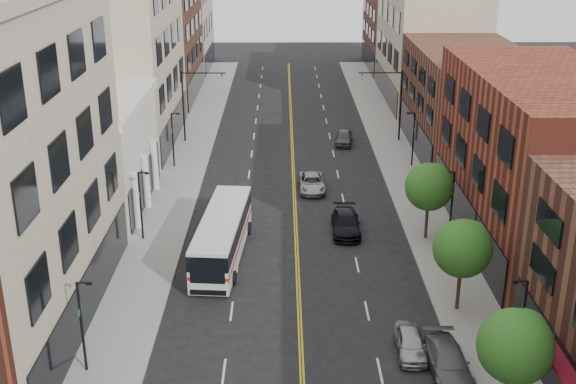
{
  "coord_description": "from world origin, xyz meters",
  "views": [
    {
      "loc": [
        -0.95,
        -23.17,
        21.85
      ],
      "look_at": [
        -0.62,
        20.58,
        5.0
      ],
      "focal_mm": 45.0,
      "sensor_mm": 36.0,
      "label": 1
    }
  ],
  "objects_px": {
    "car_parked_far": "(410,343)",
    "car_lane_c": "(344,138)",
    "car_lane_b": "(312,183)",
    "city_bus": "(222,233)",
    "car_lane_behind": "(230,204)",
    "car_lane_a": "(346,223)",
    "car_parked_mid": "(448,362)"
  },
  "relations": [
    {
      "from": "car_parked_far",
      "to": "car_lane_c",
      "type": "xyz_separation_m",
      "value": [
        -0.53,
        37.56,
        0.06
      ]
    },
    {
      "from": "car_lane_b",
      "to": "city_bus",
      "type": "bearing_deg",
      "value": -118.72
    },
    {
      "from": "car_lane_behind",
      "to": "car_lane_b",
      "type": "height_order",
      "value": "car_lane_behind"
    },
    {
      "from": "car_lane_behind",
      "to": "car_lane_b",
      "type": "relative_size",
      "value": 0.88
    },
    {
      "from": "city_bus",
      "to": "car_lane_c",
      "type": "relative_size",
      "value": 2.9
    },
    {
      "from": "car_lane_a",
      "to": "car_lane_b",
      "type": "relative_size",
      "value": 1.06
    },
    {
      "from": "city_bus",
      "to": "car_lane_c",
      "type": "distance_m",
      "value": 27.87
    },
    {
      "from": "car_parked_mid",
      "to": "car_lane_a",
      "type": "distance_m",
      "value": 17.93
    },
    {
      "from": "car_lane_behind",
      "to": "car_lane_c",
      "type": "bearing_deg",
      "value": -126.04
    },
    {
      "from": "car_parked_far",
      "to": "car_lane_c",
      "type": "distance_m",
      "value": 37.56
    },
    {
      "from": "car_parked_far",
      "to": "car_parked_mid",
      "type": "bearing_deg",
      "value": -47.14
    },
    {
      "from": "car_lane_behind",
      "to": "city_bus",
      "type": "bearing_deg",
      "value": 84.35
    },
    {
      "from": "car_lane_behind",
      "to": "car_lane_b",
      "type": "distance_m",
      "value": 8.21
    },
    {
      "from": "car_parked_far",
      "to": "car_lane_behind",
      "type": "height_order",
      "value": "car_lane_behind"
    },
    {
      "from": "city_bus",
      "to": "car_parked_far",
      "type": "distance_m",
      "value": 15.99
    },
    {
      "from": "car_parked_mid",
      "to": "car_lane_b",
      "type": "bearing_deg",
      "value": 101.09
    },
    {
      "from": "car_parked_mid",
      "to": "car_lane_a",
      "type": "bearing_deg",
      "value": 100.47
    },
    {
      "from": "city_bus",
      "to": "car_lane_behind",
      "type": "relative_size",
      "value": 2.84
    },
    {
      "from": "car_lane_c",
      "to": "car_lane_a",
      "type": "bearing_deg",
      "value": -86.69
    },
    {
      "from": "car_parked_far",
      "to": "car_lane_b",
      "type": "height_order",
      "value": "car_lane_b"
    },
    {
      "from": "car_lane_b",
      "to": "car_lane_a",
      "type": "bearing_deg",
      "value": -77.6
    },
    {
      "from": "car_lane_a",
      "to": "car_lane_c",
      "type": "height_order",
      "value": "car_lane_a"
    },
    {
      "from": "car_parked_mid",
      "to": "car_lane_c",
      "type": "relative_size",
      "value": 1.17
    },
    {
      "from": "city_bus",
      "to": "car_lane_b",
      "type": "relative_size",
      "value": 2.5
    },
    {
      "from": "city_bus",
      "to": "car_lane_a",
      "type": "distance_m",
      "value": 9.65
    },
    {
      "from": "car_parked_mid",
      "to": "city_bus",
      "type": "bearing_deg",
      "value": 131.08
    },
    {
      "from": "car_lane_behind",
      "to": "car_lane_a",
      "type": "distance_m",
      "value": 9.57
    },
    {
      "from": "car_lane_behind",
      "to": "car_lane_b",
      "type": "bearing_deg",
      "value": -149.7
    },
    {
      "from": "city_bus",
      "to": "car_parked_mid",
      "type": "distance_m",
      "value": 18.4
    },
    {
      "from": "city_bus",
      "to": "car_parked_mid",
      "type": "xyz_separation_m",
      "value": [
        12.45,
        -13.51,
        -1.05
      ]
    },
    {
      "from": "car_parked_mid",
      "to": "car_lane_behind",
      "type": "relative_size",
      "value": 1.14
    },
    {
      "from": "car_parked_mid",
      "to": "car_lane_a",
      "type": "xyz_separation_m",
      "value": [
        -3.74,
        17.53,
        0.03
      ]
    }
  ]
}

